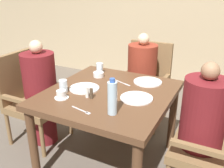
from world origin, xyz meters
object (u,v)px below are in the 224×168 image
Objects in this scene: chair_far_side at (146,80)px; glass_tall_mid at (100,68)px; diner_in_far_chair at (142,80)px; diner_in_right_chair at (201,131)px; teacup_with_saucer at (61,95)px; glass_tall_near at (63,86)px; chair_left_side at (31,95)px; water_bottle at (112,98)px; bowl_small at (99,74)px; plate_main_left at (137,98)px; plate_dessert_center at (148,82)px; chair_right_side at (221,143)px; diner_in_left_chair at (41,93)px; plate_main_right at (84,88)px.

chair_far_side reaches higher than glass_tall_mid.
diner_in_far_chair is 10.16× the size of glass_tall_mid.
teacup_with_saucer is at bearing -164.82° from diner_in_right_chair.
diner_in_far_chair is 1.10m from diner_in_right_chair.
chair_left_side is at bearing 162.72° from glass_tall_near.
diner_in_far_chair is 10.16× the size of glass_tall_near.
water_bottle is 2.47× the size of glass_tall_mid.
teacup_with_saucer is 1.10× the size of bowl_small.
plate_main_left is (-0.51, -0.03, 0.17)m from diner_in_right_chair.
plate_dessert_center is at bearing 87.83° from water_bottle.
chair_far_side is 0.86× the size of diner_in_right_chair.
plate_main_left is at bearing -35.30° from glass_tall_mid.
diner_in_far_chair is at bearing 107.44° from plate_main_left.
plate_main_left is 2.51× the size of bowl_small.
diner_in_right_chair is at bearing 0.00° from chair_left_side.
chair_right_side is at bearing 0.00° from diner_in_right_chair.
teacup_with_saucer is at bearing -166.61° from chair_right_side.
glass_tall_near and glass_tall_mid have the same top height.
diner_in_right_chair is at bearing -32.42° from plate_dessert_center.
chair_left_side is 1.20m from plate_dessert_center.
diner_in_left_chair is at bearing 157.36° from glass_tall_near.
plate_main_right is at bearing 48.67° from glass_tall_near.
chair_left_side reaches higher than bowl_small.
diner_in_left_chair reaches higher than bowl_small.
diner_in_far_chair reaches higher than chair_left_side.
diner_in_right_chair is 4.14× the size of water_bottle.
bowl_small is (0.50, 0.28, 0.19)m from diner_in_left_chair.
chair_far_side is 8.78× the size of glass_tall_near.
chair_far_side is 0.16m from diner_in_far_chair.
diner_in_far_chair reaches higher than bowl_small.
chair_right_side is at bearing -13.29° from bowl_small.
water_bottle is at bearing -15.58° from glass_tall_near.
diner_in_far_chair is at bearing -90.00° from chair_far_side.
plate_dessert_center is at bearing 51.58° from teacup_with_saucer.
glass_tall_mid is (-0.08, 0.41, 0.05)m from plate_main_right.
glass_tall_mid is at bearing 112.47° from bowl_small.
bowl_small is 0.46m from glass_tall_near.
glass_tall_near reaches higher than bowl_small.
diner_in_far_chair reaches higher than plate_main_left.
glass_tall_mid is at bearing -124.97° from diner_in_far_chair.
chair_far_side is at bearing 129.16° from diner_in_right_chair.
plate_dessert_center is (0.98, 0.35, 0.17)m from diner_in_left_chair.
diner_in_left_chair reaches higher than chair_left_side.
plate_main_right is 0.32m from bowl_small.
diner_in_right_chair is 1.00m from plate_main_right.
bowl_small is at bearing 149.76° from plate_main_left.
diner_in_right_chair is 10.60× the size of bowl_small.
chair_far_side reaches higher than plate_dessert_center.
diner_in_far_chair is 0.88m from plate_main_right.
plate_main_left is 0.33m from water_bottle.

